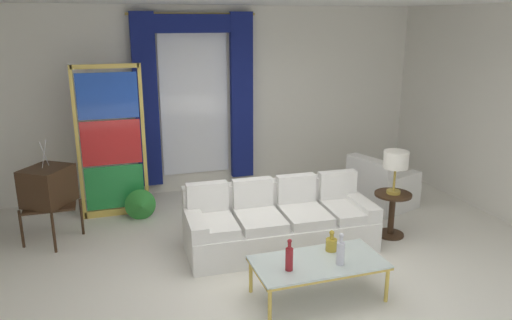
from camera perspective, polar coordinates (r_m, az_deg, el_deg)
name	(u,v)px	position (r m, az deg, el deg)	size (l,w,h in m)	color
ground_plane	(274,267)	(5.85, 2.07, -12.36)	(16.00, 16.00, 0.00)	silver
wall_rear	(211,100)	(8.19, -5.21, 6.97)	(8.00, 0.12, 3.00)	white
wall_right	(503,113)	(7.79, 26.82, 4.85)	(0.12, 7.00, 3.00)	white
curtained_window	(195,87)	(7.93, -7.13, 8.38)	(2.00, 0.17, 2.70)	white
couch_white_long	(278,223)	(6.25, 2.61, -7.31)	(2.37, 1.02, 0.86)	white
coffee_table	(318,264)	(5.16, 7.25, -11.90)	(1.34, 0.68, 0.41)	silver
bottle_blue_decanter	(341,252)	(5.05, 9.81, -10.48)	(0.08, 0.08, 0.34)	silver
bottle_crystal_tall	(331,244)	(5.33, 8.75, -9.59)	(0.12, 0.12, 0.23)	gold
bottle_amber_squat	(289,258)	(4.88, 3.89, -11.26)	(0.08, 0.08, 0.33)	maroon
vintage_tv	(48,188)	(6.75, -23.02, -2.99)	(0.75, 0.77, 1.35)	#382314
armchair_white	(380,189)	(7.74, 14.24, -3.26)	(1.03, 1.01, 0.80)	white
stained_glass_divider	(112,146)	(7.25, -16.44, 1.62)	(0.95, 0.05, 2.20)	gold
peacock_figurine	(141,206)	(7.20, -13.23, -5.24)	(0.44, 0.60, 0.50)	beige
round_side_table	(392,210)	(6.74, 15.52, -5.67)	(0.48, 0.48, 0.59)	#382314
table_lamp_brass	(396,162)	(6.53, 15.95, -0.17)	(0.32, 0.32, 0.57)	#B29338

